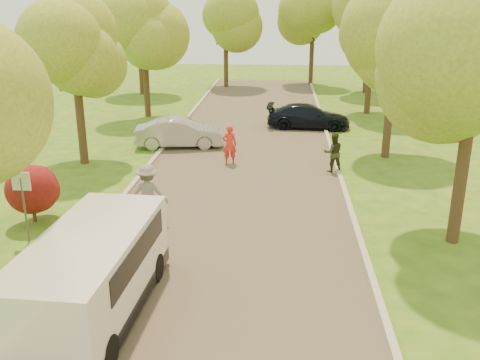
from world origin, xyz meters
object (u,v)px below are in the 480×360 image
(minivan, at_px, (93,273))
(person_olive, at_px, (333,153))
(silver_sedan, at_px, (179,133))
(person_striped, at_px, (230,145))
(skateboarder, at_px, (148,194))
(street_sign, at_px, (22,192))
(longboard, at_px, (150,222))
(dark_sedan, at_px, (308,116))

(minivan, bearing_deg, person_olive, 63.20)
(silver_sedan, bearing_deg, person_striped, -141.71)
(minivan, bearing_deg, silver_sedan, 95.63)
(person_olive, bearing_deg, skateboarder, 35.61)
(silver_sedan, bearing_deg, skateboarder, 177.25)
(street_sign, xyz_separation_m, longboard, (3.30, 1.48, -1.46))
(street_sign, height_order, dark_sedan, street_sign)
(person_striped, bearing_deg, dark_sedan, -122.28)
(skateboarder, bearing_deg, dark_sedan, -119.12)
(street_sign, distance_m, dark_sedan, 17.97)
(silver_sedan, height_order, person_olive, person_olive)
(dark_sedan, xyz_separation_m, person_olive, (0.68, -8.00, 0.17))
(skateboarder, bearing_deg, minivan, 82.62)
(street_sign, height_order, longboard, street_sign)
(person_striped, bearing_deg, skateboarder, 69.61)
(person_striped, bearing_deg, minivan, 76.04)
(person_striped, distance_m, person_olive, 4.47)
(minivan, distance_m, silver_sedan, 14.67)
(street_sign, distance_m, person_striped, 9.89)
(dark_sedan, bearing_deg, minivan, 166.90)
(street_sign, distance_m, silver_sedan, 11.32)
(person_olive, bearing_deg, person_striped, -18.77)
(person_olive, bearing_deg, street_sign, 29.85)
(minivan, height_order, person_olive, minivan)
(street_sign, height_order, person_olive, street_sign)
(silver_sedan, bearing_deg, dark_sedan, -62.04)
(silver_sedan, relative_size, person_striped, 2.47)
(silver_sedan, bearing_deg, minivan, 175.58)
(minivan, relative_size, silver_sedan, 1.28)
(minivan, bearing_deg, dark_sedan, 76.22)
(skateboarder, xyz_separation_m, person_olive, (6.30, 6.09, -0.24))
(silver_sedan, height_order, person_striped, person_striped)
(longboard, xyz_separation_m, person_striped, (1.90, 6.90, 0.75))
(silver_sedan, distance_m, dark_sedan, 7.88)
(street_sign, height_order, silver_sedan, street_sign)
(street_sign, relative_size, silver_sedan, 0.51)
(skateboarder, bearing_deg, person_striped, -112.80)
(street_sign, relative_size, person_olive, 1.31)
(street_sign, bearing_deg, silver_sedan, 77.20)
(minivan, distance_m, person_olive, 12.87)
(minivan, distance_m, longboard, 5.22)
(dark_sedan, relative_size, person_olive, 2.76)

